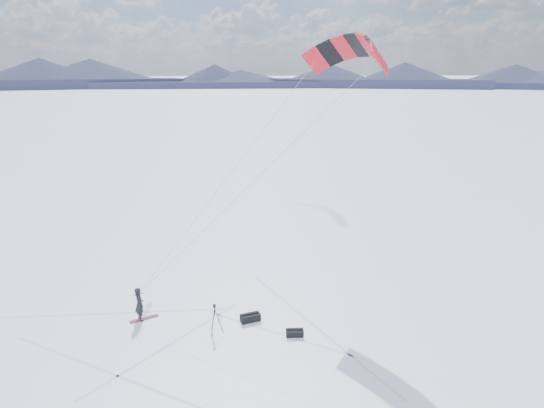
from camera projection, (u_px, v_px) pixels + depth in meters
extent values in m
plane|color=white|center=(188.00, 335.00, 20.37)|extent=(1800.00, 1800.00, 0.00)
cube|color=#20253F|center=(500.00, 84.00, 290.83)|extent=(142.83, 132.24, 5.04)
cone|color=#20253F|center=(500.00, 80.00, 290.11)|extent=(90.28, 90.28, 8.00)
cube|color=#20253F|center=(357.00, 83.00, 320.31)|extent=(155.14, 103.25, 5.04)
cone|color=#20253F|center=(358.00, 79.00, 319.59)|extent=(84.80, 84.80, 8.00)
cube|color=#20253F|center=(229.00, 83.00, 325.43)|extent=(154.88, 65.89, 5.04)
cone|color=#20253F|center=(229.00, 79.00, 324.72)|extent=(72.46, 72.46, 8.00)
cube|color=#20253F|center=(95.00, 84.00, 305.79)|extent=(154.88, 65.89, 5.04)
cone|color=#20253F|center=(95.00, 80.00, 305.07)|extent=(72.46, 72.46, 8.00)
cube|color=#AFBED3|center=(107.00, 369.00, 18.07)|extent=(3.52, 7.29, 0.01)
cube|color=#AFBED3|center=(152.00, 333.00, 20.58)|extent=(6.45, 7.79, 0.01)
cube|color=#AFBED3|center=(187.00, 304.00, 23.10)|extent=(11.66, 3.07, 0.01)
cube|color=#AFBED3|center=(238.00, 368.00, 18.14)|extent=(1.27, 5.91, 0.01)
imported|color=black|center=(141.00, 320.00, 21.65)|extent=(0.61, 0.72, 1.68)
cube|color=#842149|center=(144.00, 319.00, 21.71)|extent=(1.37, 0.64, 0.04)
cylinder|color=black|center=(219.00, 321.00, 20.38)|extent=(0.39, 0.08, 1.24)
cylinder|color=black|center=(213.00, 319.00, 20.51)|extent=(0.18, 0.37, 1.24)
cylinder|color=black|center=(213.00, 323.00, 20.21)|extent=(0.26, 0.33, 1.24)
cylinder|color=black|center=(215.00, 312.00, 20.24)|extent=(0.04, 0.04, 0.35)
cube|color=black|center=(214.00, 308.00, 20.17)|extent=(0.08, 0.08, 0.05)
cube|color=black|center=(214.00, 306.00, 20.15)|extent=(0.14, 0.11, 0.10)
cylinder|color=black|center=(214.00, 305.00, 20.23)|extent=(0.07, 0.10, 0.07)
cube|color=black|center=(250.00, 318.00, 21.50)|extent=(0.98, 0.57, 0.35)
cylinder|color=black|center=(250.00, 314.00, 21.45)|extent=(0.88, 0.22, 0.09)
cube|color=black|center=(295.00, 333.00, 20.31)|extent=(0.84, 0.51, 0.29)
cylinder|color=black|center=(295.00, 330.00, 20.26)|extent=(0.75, 0.22, 0.09)
cube|color=red|center=(379.00, 58.00, 20.62)|extent=(1.35, 1.13, 1.57)
cube|color=black|center=(375.00, 50.00, 21.37)|extent=(1.18, 1.21, 1.44)
cube|color=red|center=(368.00, 46.00, 22.21)|extent=(1.12, 1.23, 1.29)
cube|color=black|center=(357.00, 45.00, 23.08)|extent=(1.29, 1.23, 1.13)
cube|color=red|center=(344.00, 48.00, 23.92)|extent=(1.44, 1.19, 1.29)
cube|color=black|center=(330.00, 53.00, 24.69)|extent=(1.57, 1.09, 1.44)
cube|color=red|center=(316.00, 60.00, 25.32)|extent=(1.67, 0.94, 1.57)
cylinder|color=gray|center=(257.00, 178.00, 20.94)|extent=(11.42, 0.14, 10.61)
cylinder|color=gray|center=(235.00, 167.00, 23.29)|extent=(10.17, 5.23, 10.61)
cylinder|color=black|center=(138.00, 294.00, 21.27)|extent=(0.54, 0.16, 0.03)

